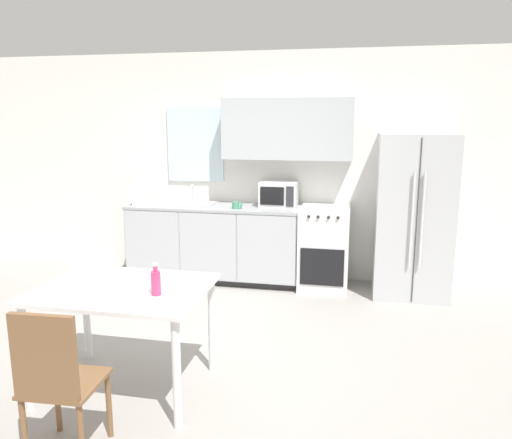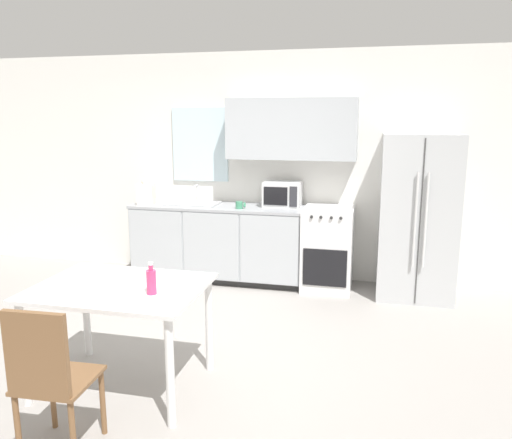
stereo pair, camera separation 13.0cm
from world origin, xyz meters
TOP-DOWN VIEW (x-y plane):
  - ground_plane at (0.00, 0.00)m, footprint 12.00×12.00m
  - wall_back at (0.05, 2.25)m, footprint 12.00×0.38m
  - kitchen_counter at (-0.45, 1.94)m, footprint 2.07×0.63m
  - oven_range at (0.87, 1.92)m, footprint 0.56×0.65m
  - refrigerator at (1.82, 1.89)m, footprint 0.80×0.74m
  - kitchen_sink at (-0.76, 1.95)m, footprint 0.61×0.39m
  - microwave at (0.31, 2.04)m, footprint 0.43×0.34m
  - coffee_mug at (-0.14, 1.78)m, footprint 0.11×0.08m
  - grocery_bag_0 at (-1.29, 1.77)m, footprint 0.22×0.20m
  - dining_table at (-0.37, -0.61)m, footprint 1.18×0.88m
  - dining_chair_near at (-0.38, -1.43)m, footprint 0.42×0.42m
  - drink_bottle at (-0.07, -0.71)m, footprint 0.07×0.07m

SIDE VIEW (x-z plane):
  - ground_plane at x=0.00m, z-range 0.00..0.00m
  - kitchen_counter at x=-0.45m, z-range 0.00..0.92m
  - oven_range at x=0.87m, z-range 0.00..0.94m
  - dining_chair_near at x=-0.38m, z-range 0.07..1.00m
  - dining_table at x=-0.37m, z-range 0.28..1.05m
  - drink_bottle at x=-0.07m, z-range 0.75..0.97m
  - refrigerator at x=1.82m, z-range 0.00..1.77m
  - kitchen_sink at x=-0.76m, z-range 0.82..1.04m
  - coffee_mug at x=-0.14m, z-range 0.91..0.99m
  - microwave at x=0.31m, z-range 0.91..1.20m
  - grocery_bag_0 at x=-1.29m, z-range 0.89..1.22m
  - wall_back at x=0.05m, z-range 0.07..2.77m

